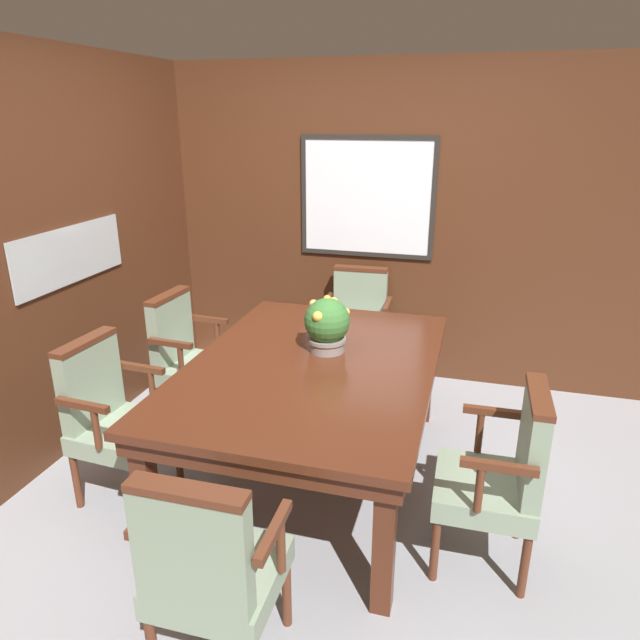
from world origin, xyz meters
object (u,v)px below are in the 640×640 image
chair_left_far (187,355)px  chair_head_far (357,323)px  chair_head_near (210,566)px  dining_table (313,376)px  chair_right_near (502,472)px  potted_plant (327,324)px  chair_left_near (112,414)px

chair_left_far → chair_head_far: size_ratio=1.00×
chair_left_far → chair_head_far: (0.99, 0.94, 0.00)m
chair_head_near → dining_table: bearing=-90.6°
chair_right_near → chair_left_far: same height
dining_table → chair_head_near: bearing=-90.1°
chair_head_far → potted_plant: potted_plant is taller
chair_head_near → potted_plant: size_ratio=2.81×
chair_head_near → chair_right_near: 1.37m
chair_left_near → potted_plant: size_ratio=2.81×
chair_left_near → potted_plant: bearing=-55.5°
chair_left_near → chair_head_near: bearing=-126.8°
dining_table → chair_left_far: size_ratio=2.09×
chair_left_near → chair_right_near: 2.06m
chair_left_near → chair_left_far: bearing=3.4°
chair_head_far → chair_left_far: bearing=-138.6°
chair_right_near → chair_left_far: (-2.05, 0.84, 0.00)m
chair_left_near → potted_plant: 1.30m
chair_head_near → chair_left_far: 2.01m
dining_table → chair_right_near: bearing=-22.5°
dining_table → chair_left_far: chair_left_far is taller
chair_left_near → chair_head_far: (1.00, 1.79, 0.00)m
chair_head_near → potted_plant: potted_plant is taller
chair_right_near → chair_left_far: size_ratio=1.00×
dining_table → chair_head_far: chair_head_far is taller
dining_table → chair_left_far: 1.11m
dining_table → chair_head_far: 1.36m
chair_left_near → chair_left_far: size_ratio=1.00×
chair_left_far → dining_table: bearing=-108.3°
chair_head_near → chair_left_far: (-1.02, 1.74, 0.00)m
chair_right_near → potted_plant: 1.24m
chair_head_near → chair_left_far: bearing=-60.2°
chair_right_near → chair_left_far: 2.22m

